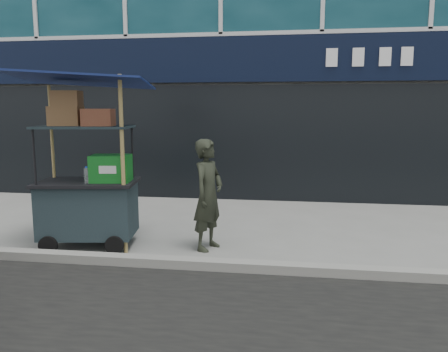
# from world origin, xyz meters

# --- Properties ---
(ground) EXTENTS (80.00, 80.00, 0.00)m
(ground) POSITION_xyz_m (0.00, 0.00, 0.00)
(ground) COLOR slate
(ground) RESTS_ON ground
(curb) EXTENTS (80.00, 0.18, 0.12)m
(curb) POSITION_xyz_m (0.00, -0.20, 0.06)
(curb) COLOR gray
(curb) RESTS_ON ground
(vendor_cart) EXTENTS (1.94, 1.50, 2.40)m
(vendor_cart) POSITION_xyz_m (-1.33, 0.46, 0.84)
(vendor_cart) COLOR #1C2A2F
(vendor_cart) RESTS_ON ground
(vendor_man) EXTENTS (0.54, 0.65, 1.52)m
(vendor_man) POSITION_xyz_m (0.33, 0.58, 0.76)
(vendor_man) COLOR black
(vendor_man) RESTS_ON ground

